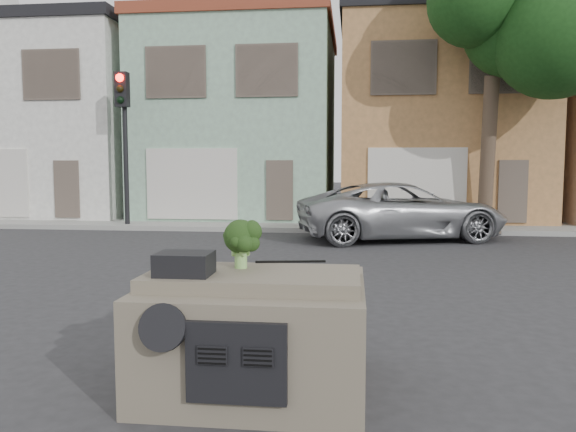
# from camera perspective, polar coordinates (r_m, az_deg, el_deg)

# --- Properties ---
(ground_plane) EXTENTS (120.00, 120.00, 0.00)m
(ground_plane) POSITION_cam_1_polar(r_m,az_deg,el_deg) (8.41, 0.33, -9.18)
(ground_plane) COLOR #303033
(ground_plane) RESTS_ON ground
(sidewalk) EXTENTS (40.00, 3.00, 0.15)m
(sidewalk) POSITION_cam_1_polar(r_m,az_deg,el_deg) (18.72, 3.83, -0.98)
(sidewalk) COLOR gray
(sidewalk) RESTS_ON ground
(townhouse_white) EXTENTS (7.20, 8.20, 7.55)m
(townhouse_white) POSITION_cam_1_polar(r_m,az_deg,el_deg) (25.59, -21.37, 8.63)
(townhouse_white) COLOR silver
(townhouse_white) RESTS_ON ground
(townhouse_mint) EXTENTS (7.20, 8.20, 7.55)m
(townhouse_mint) POSITION_cam_1_polar(r_m,az_deg,el_deg) (23.08, -4.45, 9.38)
(townhouse_mint) COLOR #8DB499
(townhouse_mint) RESTS_ON ground
(townhouse_tan) EXTENTS (7.20, 8.20, 7.55)m
(townhouse_tan) POSITION_cam_1_polar(r_m,az_deg,el_deg) (22.87, 14.59, 9.26)
(townhouse_tan) COLOR #B07C49
(townhouse_tan) RESTS_ON ground
(silver_pickup) EXTENTS (6.28, 4.12, 1.61)m
(silver_pickup) POSITION_cam_1_polar(r_m,az_deg,el_deg) (16.13, 11.43, -2.34)
(silver_pickup) COLOR #A3A5AA
(silver_pickup) RESTS_ON ground
(traffic_signal) EXTENTS (0.40, 0.40, 5.10)m
(traffic_signal) POSITION_cam_1_polar(r_m,az_deg,el_deg) (19.09, -16.29, 6.38)
(traffic_signal) COLOR black
(traffic_signal) RESTS_ON ground
(tree_near) EXTENTS (4.40, 4.00, 8.50)m
(tree_near) POSITION_cam_1_polar(r_m,az_deg,el_deg) (18.49, 19.81, 11.61)
(tree_near) COLOR #173D14
(tree_near) RESTS_ON ground
(car_dashboard) EXTENTS (2.00, 1.80, 1.12)m
(car_dashboard) POSITION_cam_1_polar(r_m,az_deg,el_deg) (5.39, -3.22, -11.26)
(car_dashboard) COLOR #6D6453
(car_dashboard) RESTS_ON ground
(instrument_hump) EXTENTS (0.48, 0.38, 0.20)m
(instrument_hump) POSITION_cam_1_polar(r_m,az_deg,el_deg) (5.04, -10.47, -4.79)
(instrument_hump) COLOR black
(instrument_hump) RESTS_ON car_dashboard
(wiper_arm) EXTENTS (0.69, 0.15, 0.02)m
(wiper_arm) POSITION_cam_1_polar(r_m,az_deg,el_deg) (5.59, 0.26, -4.65)
(wiper_arm) COLOR black
(wiper_arm) RESTS_ON car_dashboard
(broccoli) EXTENTS (0.48, 0.48, 0.47)m
(broccoli) POSITION_cam_1_polar(r_m,az_deg,el_deg) (5.29, -4.83, -2.78)
(broccoli) COLOR black
(broccoli) RESTS_ON car_dashboard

